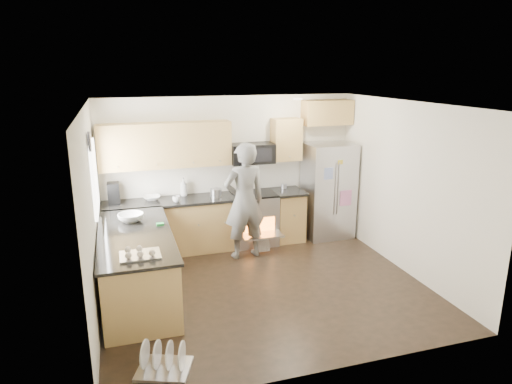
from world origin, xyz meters
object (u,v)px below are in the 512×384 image
object	(u,v)px
person	(244,201)
refrigerator	(328,191)
dish_rack	(164,363)
stove_range	(254,207)

from	to	relation	value
person	refrigerator	bearing A→B (deg)	-171.70
person	dish_rack	xyz separation A→B (m)	(-1.63, -2.64, -0.87)
stove_range	dish_rack	xyz separation A→B (m)	(-1.95, -3.18, -0.59)
stove_range	refrigerator	xyz separation A→B (m)	(1.42, -0.04, 0.20)
stove_range	person	distance (m)	0.69
stove_range	dish_rack	distance (m)	3.77
refrigerator	person	size ratio (longest dim) A/B	0.91
refrigerator	person	xyz separation A→B (m)	(-1.74, -0.49, 0.09)
person	stove_range	bearing A→B (deg)	-128.36
refrigerator	person	bearing A→B (deg)	-165.24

